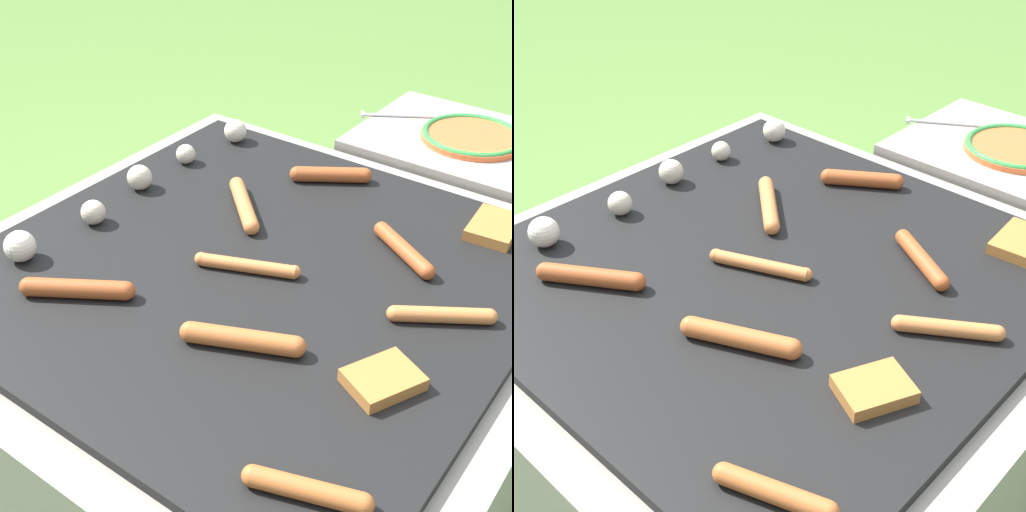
{
  "view_description": "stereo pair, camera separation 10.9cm",
  "coord_description": "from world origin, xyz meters",
  "views": [
    {
      "loc": [
        -0.77,
        -0.57,
        1.1
      ],
      "look_at": [
        0.0,
        0.0,
        0.44
      ],
      "focal_mm": 50.0,
      "sensor_mm": 36.0,
      "label": 1
    },
    {
      "loc": [
        -0.7,
        -0.66,
        1.1
      ],
      "look_at": [
        0.0,
        0.0,
        0.44
      ],
      "focal_mm": 50.0,
      "sensor_mm": 36.0,
      "label": 2
    }
  ],
  "objects": [
    {
      "name": "ground_plane",
      "position": [
        0.0,
        0.0,
        0.0
      ],
      "size": [
        14.0,
        14.0,
        0.0
      ],
      "primitive_type": "plane",
      "color": "#567F38"
    },
    {
      "name": "sausage_front_right",
      "position": [
        0.13,
        0.12,
        0.44
      ],
      "size": [
        0.14,
        0.14,
        0.03
      ],
      "color": "#C6753D",
      "rests_on": "grill"
    },
    {
      "name": "sausage_back_left",
      "position": [
        -0.17,
        -0.1,
        0.44
      ],
      "size": [
        0.09,
        0.17,
        0.03
      ],
      "color": "#B7602D",
      "rests_on": "grill"
    },
    {
      "name": "sausage_mid_left",
      "position": [
        -0.23,
        0.17,
        0.44
      ],
      "size": [
        0.11,
        0.16,
        0.03
      ],
      "color": "#A34C23",
      "rests_on": "grill"
    },
    {
      "name": "sausage_front_left",
      "position": [
        0.17,
        -0.18,
        0.44
      ],
      "size": [
        0.1,
        0.15,
        0.03
      ],
      "color": "#A34C23",
      "rests_on": "grill"
    },
    {
      "name": "grill",
      "position": [
        0.0,
        0.0,
        0.21
      ],
      "size": [
        0.97,
        0.97,
        0.42
      ],
      "color": "gray",
      "rests_on": "ground_plane"
    },
    {
      "name": "sausage_front_center",
      "position": [
        -0.33,
        -0.31,
        0.44
      ],
      "size": [
        0.07,
        0.15,
        0.03
      ],
      "color": "#B7602D",
      "rests_on": "grill"
    },
    {
      "name": "sausage_mid_right",
      "position": [
        0.32,
        0.06,
        0.44
      ],
      "size": [
        0.1,
        0.14,
        0.03
      ],
      "color": "#A34C23",
      "rests_on": "grill"
    },
    {
      "name": "bread_slice_left",
      "position": [
        -0.12,
        -0.3,
        0.43
      ],
      "size": [
        0.12,
        0.11,
        0.02
      ],
      "color": "#B27033",
      "rests_on": "grill"
    },
    {
      "name": "sausage_back_center",
      "position": [
        -0.02,
        0.0,
        0.44
      ],
      "size": [
        0.08,
        0.17,
        0.02
      ],
      "color": "#C6753D",
      "rests_on": "grill"
    },
    {
      "name": "sausage_back_right",
      "position": [
        0.05,
        -0.31,
        0.44
      ],
      "size": [
        0.1,
        0.14,
        0.02
      ],
      "color": "#C6753D",
      "rests_on": "grill"
    },
    {
      "name": "side_ledge",
      "position": [
        0.68,
        -0.08,
        0.21
      ],
      "size": [
        0.37,
        0.46,
        0.42
      ],
      "color": "gray",
      "rests_on": "ground_plane"
    },
    {
      "name": "plate_colorful",
      "position": [
        0.68,
        -0.1,
        0.43
      ],
      "size": [
        0.23,
        0.23,
        0.02
      ],
      "color": "orange",
      "rests_on": "side_ledge"
    },
    {
      "name": "mushroom_row",
      "position": [
        -0.06,
        0.33,
        0.45
      ],
      "size": [
        0.78,
        0.07,
        0.06
      ],
      "color": "silver",
      "rests_on": "grill"
    },
    {
      "name": "fork_utensil",
      "position": [
        0.69,
        0.09,
        0.43
      ],
      "size": [
        0.12,
        0.18,
        0.01
      ],
      "color": "silver",
      "rests_on": "side_ledge"
    },
    {
      "name": "bread_slice_center",
      "position": [
        0.33,
        -0.28,
        0.43
      ],
      "size": [
        0.12,
        0.09,
        0.02
      ],
      "color": "#B27033",
      "rests_on": "grill"
    }
  ]
}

